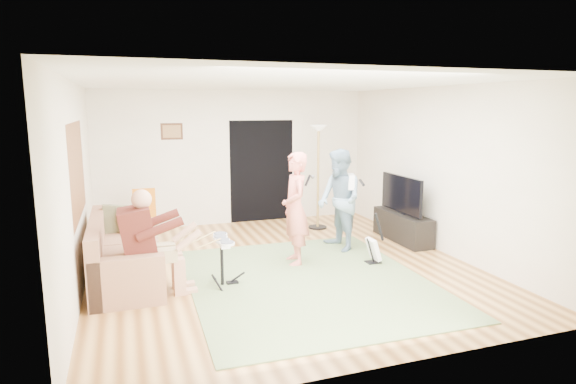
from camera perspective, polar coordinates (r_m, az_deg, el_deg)
The scene contains 19 objects.
floor at distance 7.31m, azimuth -0.72°, elevation -8.83°, with size 6.00×6.00×0.00m, color brown.
walls at distance 6.99m, azimuth -0.75°, elevation 1.70°, with size 5.50×6.00×2.70m, color silver, non-canonical shape.
ceiling at distance 6.93m, azimuth -0.77°, elevation 12.81°, with size 6.00×6.00×0.00m, color white.
window_blinds at distance 6.85m, azimuth -23.71°, elevation 2.35°, with size 2.05×2.05×0.00m, color brown.
doorway at distance 10.03m, azimuth -3.12°, elevation 2.49°, with size 2.10×2.10×0.00m, color black.
picture_frame at distance 9.62m, azimuth -13.61°, elevation 6.99°, with size 0.42×0.03×0.32m, color #3F2314.
area_rug at distance 6.73m, azimuth 2.38°, elevation -10.48°, with size 3.16×3.79×0.02m, color #5E7547.
sofa at distance 7.06m, azimuth -19.36°, elevation -7.63°, with size 0.89×2.16×0.88m.
drummer at distance 6.37m, azimuth -15.63°, elevation -7.06°, with size 0.89×0.50×1.36m.
drum_kit at distance 6.54m, azimuth -7.83°, elevation -8.49°, with size 0.37×0.66×0.68m.
singer at distance 7.25m, azimuth 0.86°, elevation -1.99°, with size 0.62×0.41×1.71m, color #E07061.
microphone at distance 7.24m, azimuth 2.35°, elevation 1.38°, with size 0.06×0.06×0.24m, color black, non-canonical shape.
guitarist at distance 7.99m, azimuth 6.12°, elevation -0.97°, with size 0.82×0.64×1.69m, color #718FA5.
guitar_held at distance 8.03m, azimuth 7.46°, elevation 1.25°, with size 0.12×0.60×0.26m, color white, non-canonical shape.
guitar_spare at distance 7.50m, azimuth 10.14°, elevation -6.68°, with size 0.29×0.26×0.79m.
torchiere_lamp at distance 9.33m, azimuth 3.61°, elevation 4.00°, with size 0.36×0.36×2.02m.
dining_chair at distance 8.76m, azimuth -16.52°, elevation -3.74°, with size 0.41×0.43×0.96m.
tv_cabinet at distance 8.87m, azimuth 13.41°, elevation -4.03°, with size 0.40×1.40×0.50m, color black.
television at distance 8.72m, azimuth 13.29°, elevation -0.23°, with size 0.06×1.21×0.65m, color black.
Camera 1 is at (-2.17, -6.57, 2.36)m, focal length 30.00 mm.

